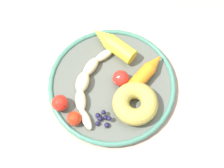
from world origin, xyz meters
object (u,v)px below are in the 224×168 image
(plate, at_px, (112,84))
(carrot_yellow, at_px, (113,44))
(carrot_orange, at_px, (147,72))
(tomato_mid, at_px, (74,118))
(donut, at_px, (135,103))
(blueberry_pile, at_px, (103,119))
(tomato_near, at_px, (121,78))
(tomato_far, at_px, (60,103))
(dining_table, at_px, (102,99))
(banana, at_px, (87,84))

(plate, relative_size, carrot_yellow, 2.47)
(carrot_orange, height_order, tomato_mid, same)
(plate, distance_m, carrot_orange, 0.09)
(donut, xyz_separation_m, blueberry_pile, (0.01, -0.08, -0.01))
(tomato_near, relative_size, tomato_far, 1.03)
(carrot_yellow, bearing_deg, donut, 1.22)
(carrot_orange, bearing_deg, plate, -89.85)
(dining_table, xyz_separation_m, tomato_near, (0.01, 0.05, 0.12))
(carrot_orange, relative_size, carrot_yellow, 0.93)
(banana, distance_m, tomato_far, 0.08)
(banana, distance_m, blueberry_pile, 0.09)
(banana, height_order, carrot_orange, carrot_orange)
(carrot_orange, xyz_separation_m, blueberry_pile, (0.08, -0.13, -0.01))
(blueberry_pile, xyz_separation_m, tomato_far, (-0.06, -0.08, 0.01))
(carrot_orange, relative_size, donut, 1.10)
(carrot_orange, xyz_separation_m, donut, (0.07, -0.05, 0.00))
(blueberry_pile, height_order, tomato_mid, tomato_mid)
(dining_table, xyz_separation_m, plate, (0.01, 0.03, 0.10))
(carrot_orange, relative_size, blueberry_pile, 2.88)
(carrot_orange, bearing_deg, banana, -94.72)
(dining_table, xyz_separation_m, carrot_orange, (0.01, 0.11, 0.12))
(carrot_orange, height_order, carrot_yellow, carrot_yellow)
(plate, xyz_separation_m, donut, (0.07, 0.03, 0.02))
(dining_table, height_order, carrot_yellow, carrot_yellow)
(carrot_yellow, relative_size, donut, 1.18)
(donut, bearing_deg, tomato_mid, -92.31)
(plate, distance_m, tomato_near, 0.03)
(carrot_yellow, height_order, tomato_near, same)
(plate, relative_size, blueberry_pile, 7.66)
(plate, height_order, blueberry_pile, blueberry_pile)
(donut, bearing_deg, tomato_far, -106.97)
(tomato_mid, bearing_deg, blueberry_pile, 75.12)
(blueberry_pile, relative_size, tomato_far, 1.06)
(carrot_yellow, bearing_deg, tomato_near, -5.59)
(plate, xyz_separation_m, tomato_near, (0.00, 0.02, 0.02))
(carrot_yellow, bearing_deg, tomato_far, -54.34)
(dining_table, relative_size, carrot_orange, 9.65)
(plate, bearing_deg, blueberry_pile, -29.40)
(tomato_near, bearing_deg, donut, 10.47)
(dining_table, relative_size, plate, 3.62)
(carrot_orange, relative_size, tomato_mid, 3.44)
(tomato_mid, bearing_deg, carrot_yellow, 139.09)
(blueberry_pile, distance_m, tomato_mid, 0.06)
(plate, distance_m, donut, 0.08)
(tomato_near, distance_m, tomato_mid, 0.14)
(carrot_orange, bearing_deg, blueberry_pile, -58.45)
(carrot_orange, height_order, donut, donut)
(carrot_yellow, height_order, tomato_far, same)
(carrot_orange, distance_m, blueberry_pile, 0.15)
(carrot_yellow, xyz_separation_m, tomato_near, (0.09, -0.01, 0.00))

